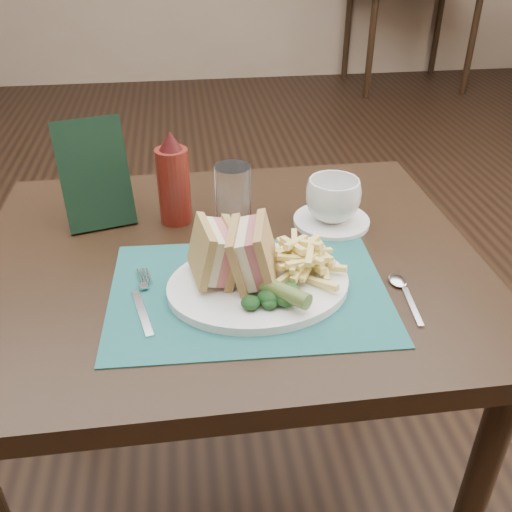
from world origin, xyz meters
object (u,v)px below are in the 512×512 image
at_px(table_main, 233,401).
at_px(saucer, 331,221).
at_px(sandwich_half_a, 202,253).
at_px(check_presenter, 95,174).
at_px(drinking_glass, 233,198).
at_px(table_bg_right, 407,36).
at_px(plate, 258,285).
at_px(sandwich_half_b, 240,252).
at_px(ketchup_bottle, 173,178).
at_px(coffee_cup, 333,200).
at_px(placemat, 249,292).

xyz_separation_m(table_main, saucer, (0.21, 0.09, 0.38)).
relative_size(sandwich_half_a, check_presenter, 0.47).
xyz_separation_m(drinking_glass, check_presenter, (-0.26, 0.06, 0.04)).
height_order(table_main, drinking_glass, drinking_glass).
bearing_deg(drinking_glass, table_bg_right, 64.07).
xyz_separation_m(plate, sandwich_half_b, (-0.03, 0.01, 0.06)).
relative_size(sandwich_half_a, ketchup_bottle, 0.53).
xyz_separation_m(saucer, check_presenter, (-0.45, 0.07, 0.10)).
height_order(plate, check_presenter, check_presenter).
distance_m(sandwich_half_b, check_presenter, 0.36).
height_order(plate, saucer, plate).
distance_m(coffee_cup, drinking_glass, 0.19).
bearing_deg(plate, ketchup_bottle, 110.82).
relative_size(table_bg_right, placemat, 1.99).
xyz_separation_m(table_bg_right, placemat, (-1.72, -3.76, 0.38)).
bearing_deg(table_bg_right, drinking_glass, -115.93).
distance_m(drinking_glass, ketchup_bottle, 0.12).
bearing_deg(sandwich_half_a, ketchup_bottle, 90.46).
distance_m(table_main, coffee_cup, 0.49).
relative_size(sandwich_half_b, coffee_cup, 0.99).
relative_size(table_bg_right, plate, 3.00).
relative_size(drinking_glass, ketchup_bottle, 0.70).
bearing_deg(table_main, coffee_cup, 22.79).
xyz_separation_m(plate, check_presenter, (-0.28, 0.27, 0.09)).
bearing_deg(coffee_cup, sandwich_half_a, -144.59).
bearing_deg(saucer, ketchup_bottle, 169.96).
bearing_deg(check_presenter, coffee_cup, -22.59).
distance_m(plate, sandwich_half_a, 0.11).
distance_m(table_bg_right, placemat, 4.15).
xyz_separation_m(placemat, plate, (0.02, 0.00, 0.01)).
relative_size(plate, coffee_cup, 2.81).
relative_size(table_main, sandwich_half_a, 9.08).
xyz_separation_m(sandwich_half_a, ketchup_bottle, (-0.04, 0.24, 0.03)).
relative_size(sandwich_half_b, drinking_glass, 0.82).
height_order(sandwich_half_a, ketchup_bottle, ketchup_bottle).
bearing_deg(plate, sandwich_half_a, 163.29).
distance_m(ketchup_bottle, check_presenter, 0.15).
bearing_deg(check_presenter, ketchup_bottle, -19.51).
xyz_separation_m(coffee_cup, ketchup_bottle, (-0.30, 0.05, 0.04)).
bearing_deg(placemat, ketchup_bottle, 113.16).
distance_m(table_bg_right, plate, 4.14).
distance_m(table_bg_right, check_presenter, 4.03).
distance_m(placemat, sandwich_half_a, 0.10).
height_order(coffee_cup, check_presenter, check_presenter).
height_order(saucer, ketchup_bottle, ketchup_bottle).
bearing_deg(ketchup_bottle, check_presenter, 174.52).
bearing_deg(saucer, sandwich_half_b, -135.85).
xyz_separation_m(table_bg_right, sandwich_half_b, (-1.73, -3.74, 0.45)).
xyz_separation_m(placemat, drinking_glass, (-0.00, 0.22, 0.06)).
bearing_deg(placemat, drinking_glass, 90.67).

